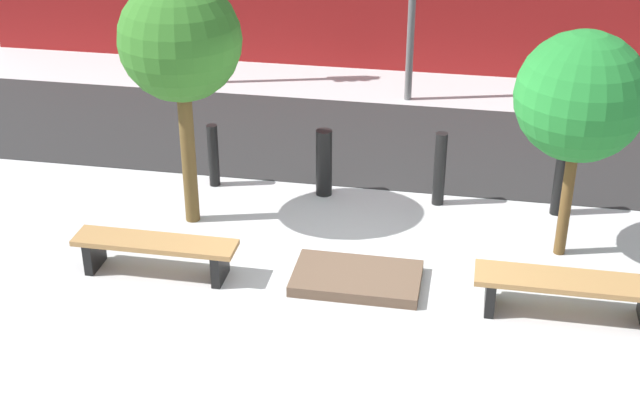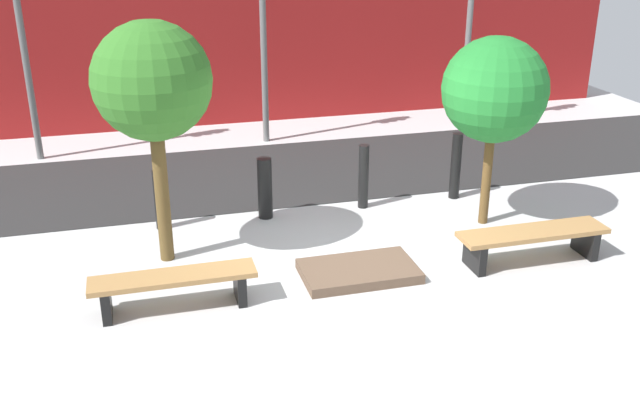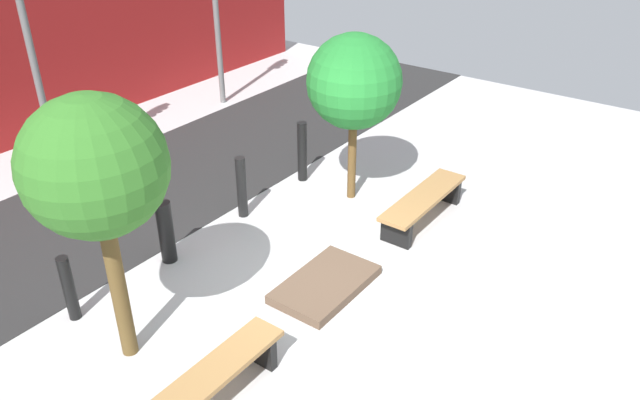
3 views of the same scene
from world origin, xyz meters
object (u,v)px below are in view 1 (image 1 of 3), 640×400
bench_left (155,249)px  bollard_far_left (213,155)px  bollard_center (440,169)px  bollard_left (324,163)px  planter_bed (357,278)px  tree_behind_left_bench (180,42)px  bench_right (569,288)px  bollard_right (561,176)px  tree_behind_right_bench (581,97)px

bench_left → bollard_far_left: size_ratio=2.12×
bollard_center → bollard_left: bearing=180.0°
planter_bed → tree_behind_left_bench: 3.31m
bench_right → tree_behind_left_bench: size_ratio=0.64×
tree_behind_left_bench → bollard_center: tree_behind_left_bench is taller
bollard_right → tree_behind_right_bench: bearing=-90.7°
tree_behind_left_bench → bollard_far_left: tree_behind_left_bench is taller
tree_behind_left_bench → tree_behind_right_bench: 4.44m
bench_left → tree_behind_left_bench: 2.34m
planter_bed → tree_behind_left_bench: tree_behind_left_bench is taller
tree_behind_right_bench → bollard_right: bearing=89.3°
bench_left → tree_behind_right_bench: tree_behind_right_bench is taller
tree_behind_left_bench → tree_behind_right_bench: size_ratio=1.14×
tree_behind_left_bench → bollard_left: bearing=34.1°
bench_right → bollard_far_left: 4.99m
bench_right → planter_bed: bearing=174.8°
bollard_far_left → bollard_left: 1.48m
bench_left → bollard_far_left: bollard_far_left is taller
tree_behind_right_bench → bollard_center: bearing=145.9°
tree_behind_left_bench → bollard_left: tree_behind_left_bench is taller
tree_behind_left_bench → bollard_far_left: (-0.01, 1.00, -1.84)m
bollard_right → bench_left: bearing=-152.8°
bollard_far_left → bollard_center: bollard_center is taller
planter_bed → bollard_center: bollard_center is taller
bench_left → bollard_center: 3.74m
bollard_right → bollard_far_left: bearing=180.0°
bench_left → planter_bed: bench_left is taller
tree_behind_left_bench → bollard_center: size_ratio=3.08×
bench_right → bollard_left: size_ratio=2.14×
planter_bed → tree_behind_right_bench: bearing=26.1°
bench_right → tree_behind_left_bench: (-4.43, 1.28, 1.95)m
bollard_left → bollard_center: size_ratio=0.92×
planter_bed → tree_behind_left_bench: (-2.21, 1.08, 2.21)m
bench_left → bench_right: 4.43m
bench_right → tree_behind_right_bench: size_ratio=0.73×
bench_right → tree_behind_left_bench: bearing=163.8°
planter_bed → bollard_right: size_ratio=1.34×
tree_behind_right_bench → bollard_left: 3.45m
tree_behind_right_bench → bollard_left: bearing=161.4°
bollard_far_left → bollard_right: size_ratio=0.83×
bench_left → bollard_right: (4.44, 2.28, 0.21)m
bench_left → tree_behind_left_bench: size_ratio=0.61×
bollard_left → planter_bed: bearing=-70.4°
bollard_left → bollard_center: (1.48, 0.00, 0.04)m
bench_left → bench_right: bearing=0.0°
bench_left → planter_bed: bearing=5.2°
bench_right → planter_bed: 2.24m
tree_behind_left_bench → bench_right: bearing=-16.2°
bench_right → bollard_center: bearing=122.8°
bench_left → tree_behind_right_bench: bearing=16.2°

